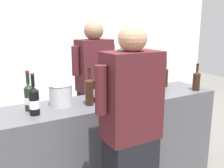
# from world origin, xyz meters

# --- Properties ---
(wall_back) EXTENTS (8.00, 0.10, 2.80)m
(wall_back) POSITION_xyz_m (0.00, 2.60, 1.40)
(wall_back) COLOR white
(wall_back) RESTS_ON ground_plane
(counter) EXTENTS (2.27, 0.54, 0.98)m
(counter) POSITION_xyz_m (0.00, 0.00, 0.49)
(counter) COLOR #4C4C51
(counter) RESTS_ON ground_plane
(wine_bottle_0) EXTENTS (0.07, 0.07, 0.34)m
(wine_bottle_0) POSITION_xyz_m (-0.18, -0.02, 1.10)
(wine_bottle_0) COLOR black
(wine_bottle_0) RESTS_ON counter
(wine_bottle_1) EXTENTS (0.08, 0.08, 0.31)m
(wine_bottle_1) POSITION_xyz_m (0.39, -0.06, 1.09)
(wine_bottle_1) COLOR black
(wine_bottle_1) RESTS_ON counter
(wine_bottle_2) EXTENTS (0.08, 0.08, 0.35)m
(wine_bottle_2) POSITION_xyz_m (-0.02, -0.15, 1.10)
(wine_bottle_2) COLOR black
(wine_bottle_2) RESTS_ON counter
(wine_bottle_3) EXTENTS (0.08, 0.08, 0.30)m
(wine_bottle_3) POSITION_xyz_m (0.96, -0.16, 1.09)
(wine_bottle_3) COLOR black
(wine_bottle_3) RESTS_ON counter
(wine_bottle_4) EXTENTS (0.08, 0.08, 0.32)m
(wine_bottle_4) POSITION_xyz_m (0.64, 0.09, 1.09)
(wine_bottle_4) COLOR black
(wine_bottle_4) RESTS_ON counter
(wine_bottle_5) EXTENTS (0.08, 0.08, 0.34)m
(wine_bottle_5) POSITION_xyz_m (-0.77, 0.05, 1.10)
(wine_bottle_5) COLOR black
(wine_bottle_5) RESTS_ON counter
(wine_bottle_6) EXTENTS (0.07, 0.07, 0.34)m
(wine_bottle_6) POSITION_xyz_m (-0.27, -0.06, 1.11)
(wine_bottle_6) COLOR black
(wine_bottle_6) RESTS_ON counter
(wine_bottle_7) EXTENTS (0.08, 0.08, 0.34)m
(wine_bottle_7) POSITION_xyz_m (-0.76, -0.08, 1.09)
(wine_bottle_7) COLOR black
(wine_bottle_7) RESTS_ON counter
(wine_bottle_8) EXTENTS (0.07, 0.07, 0.31)m
(wine_bottle_8) POSITION_xyz_m (0.78, 0.14, 1.10)
(wine_bottle_8) COLOR black
(wine_bottle_8) RESTS_ON counter
(wine_glass) EXTENTS (0.07, 0.07, 0.22)m
(wine_glass) POSITION_xyz_m (0.09, -0.11, 1.13)
(wine_glass) COLOR silver
(wine_glass) RESTS_ON counter
(ice_bucket) EXTENTS (0.21, 0.21, 0.20)m
(ice_bucket) POSITION_xyz_m (-0.50, 0.05, 1.08)
(ice_bucket) COLOR silver
(ice_bucket) RESTS_ON counter
(person_server) EXTENTS (0.54, 0.26, 1.72)m
(person_server) POSITION_xyz_m (0.06, 0.52, 0.85)
(person_server) COLOR black
(person_server) RESTS_ON ground_plane
(person_guest) EXTENTS (0.56, 0.24, 1.70)m
(person_guest) POSITION_xyz_m (-0.21, -0.64, 0.83)
(person_guest) COLOR black
(person_guest) RESTS_ON ground_plane
(potted_shrub) EXTENTS (0.64, 0.65, 1.36)m
(potted_shrub) POSITION_xyz_m (0.98, 1.18, 0.91)
(potted_shrub) COLOR brown
(potted_shrub) RESTS_ON ground_plane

